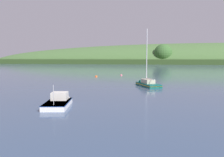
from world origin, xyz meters
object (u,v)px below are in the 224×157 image
Objects in this scene: fishing_boat_moored at (59,103)px; sailboat_near_mooring at (146,85)px; mooring_buoy_midchannel at (121,75)px; mooring_buoy_foreground at (96,77)px.

sailboat_near_mooring is at bearing -34.32° from fishing_boat_moored.
sailboat_near_mooring reaches higher than mooring_buoy_midchannel.
fishing_boat_moored is 7.09× the size of mooring_buoy_foreground.
mooring_buoy_foreground reaches higher than mooring_buoy_midchannel.
mooring_buoy_foreground is 8.80m from mooring_buoy_midchannel.
sailboat_near_mooring reaches higher than mooring_buoy_foreground.
sailboat_near_mooring is 26.51m from mooring_buoy_midchannel.
mooring_buoy_midchannel is (6.44, 6.00, 0.00)m from mooring_buoy_foreground.
mooring_buoy_foreground is at bearing -2.90° from fishing_boat_moored.
sailboat_near_mooring is at bearing -75.47° from mooring_buoy_midchannel.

